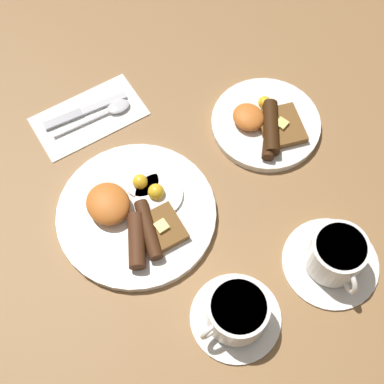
# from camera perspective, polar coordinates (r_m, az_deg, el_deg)

# --- Properties ---
(ground_plane) EXTENTS (3.00, 3.00, 0.00)m
(ground_plane) POSITION_cam_1_polar(r_m,az_deg,el_deg) (0.93, -5.89, -2.50)
(ground_plane) COLOR olive
(breakfast_plate_near) EXTENTS (0.27, 0.27, 0.05)m
(breakfast_plate_near) POSITION_cam_1_polar(r_m,az_deg,el_deg) (0.92, -6.06, -2.24)
(breakfast_plate_near) COLOR white
(breakfast_plate_near) RESTS_ON ground_plane
(breakfast_plate_far) EXTENTS (0.20, 0.20, 0.04)m
(breakfast_plate_far) POSITION_cam_1_polar(r_m,az_deg,el_deg) (1.01, 7.89, 7.26)
(breakfast_plate_far) COLOR white
(breakfast_plate_far) RESTS_ON ground_plane
(teacup_near) EXTENTS (0.14, 0.14, 0.07)m
(teacup_near) POSITION_cam_1_polar(r_m,az_deg,el_deg) (0.84, 4.77, -12.76)
(teacup_near) COLOR white
(teacup_near) RESTS_ON ground_plane
(teacup_far) EXTENTS (0.16, 0.16, 0.08)m
(teacup_far) POSITION_cam_1_polar(r_m,az_deg,el_deg) (0.89, 15.01, -6.69)
(teacup_far) COLOR white
(teacup_far) RESTS_ON ground_plane
(napkin) EXTENTS (0.12, 0.21, 0.01)m
(napkin) POSITION_cam_1_polar(r_m,az_deg,el_deg) (1.04, -10.93, 7.95)
(napkin) COLOR white
(napkin) RESTS_ON ground_plane
(knife) EXTENTS (0.03, 0.17, 0.01)m
(knife) POSITION_cam_1_polar(r_m,az_deg,el_deg) (1.05, -11.76, 8.33)
(knife) COLOR silver
(knife) RESTS_ON napkin
(spoon) EXTENTS (0.03, 0.16, 0.01)m
(spoon) POSITION_cam_1_polar(r_m,az_deg,el_deg) (1.04, -8.75, 8.60)
(spoon) COLOR silver
(spoon) RESTS_ON napkin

